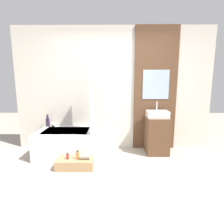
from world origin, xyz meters
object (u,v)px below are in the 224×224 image
wooden_step_bench (75,164)px  sink (157,114)px  vase_round_light (53,124)px  bottle_soap_primary (67,156)px  bottle_soap_secondary (78,155)px  vase_tall_dark (48,122)px  bathtub (67,143)px

wooden_step_bench → sink: (1.55, 0.70, 0.74)m
wooden_step_bench → vase_round_light: 1.17m
bottle_soap_primary → bottle_soap_secondary: size_ratio=0.70×
sink → bottle_soap_primary: 1.91m
vase_round_light → bottle_soap_secondary: (0.69, -0.86, -0.33)m
wooden_step_bench → vase_round_light: bearing=126.7°
bottle_soap_secondary → wooden_step_bench: bearing=180.0°
wooden_step_bench → bottle_soap_secondary: (0.05, 0.00, 0.15)m
sink → vase_tall_dark: 2.33m
bathtub → vase_tall_dark: bearing=147.1°
vase_tall_dark → bottle_soap_secondary: bearing=-47.1°
bathtub → bottle_soap_secondary: size_ratio=7.22×
bottle_soap_primary → wooden_step_bench: bearing=0.0°
bathtub → wooden_step_bench: (0.28, -0.56, -0.18)m
wooden_step_bench → bottle_soap_primary: (-0.13, 0.00, 0.13)m
sink → wooden_step_bench: bearing=-155.8°
bathtub → bottle_soap_primary: size_ratio=10.31×
vase_tall_dark → bottle_soap_secondary: (0.81, -0.87, -0.38)m
bottle_soap_secondary → sink: bearing=24.9°
bathtub → bottle_soap_secondary: bathtub is taller
sink → vase_tall_dark: size_ratio=1.63×
sink → bottle_soap_secondary: bearing=-155.1°
sink → vase_round_light: (-2.19, 0.16, -0.26)m
wooden_step_bench → vase_tall_dark: vase_tall_dark is taller
sink → bottle_soap_secondary: 1.76m
bottle_soap_primary → bottle_soap_secondary: bottle_soap_secondary is taller
wooden_step_bench → bottle_soap_primary: bottle_soap_primary is taller
bathtub → vase_round_light: vase_round_light is taller
sink → bottle_soap_primary: (-1.67, -0.70, -0.60)m
wooden_step_bench → bottle_soap_secondary: bearing=0.0°
bottle_soap_primary → bathtub: bearing=105.9°
bathtub → sink: sink is taller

